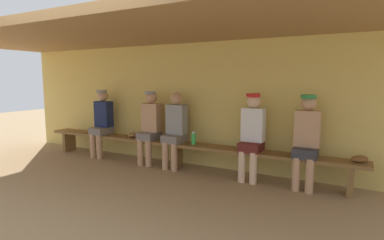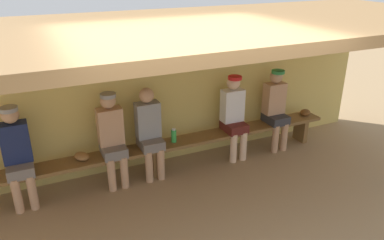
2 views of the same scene
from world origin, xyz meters
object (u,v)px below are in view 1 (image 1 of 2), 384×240
player_rightmost (306,137)px  water_bottle_orange (194,138)px  bench (176,146)px  baseball_glove_tan (133,135)px  baseball_glove_dark_brown (360,159)px  player_in_red (252,132)px  player_near_post (175,127)px  player_in_white (150,124)px  player_leftmost (102,120)px

player_rightmost → water_bottle_orange: (-1.82, -0.00, -0.18)m
bench → baseball_glove_tan: size_ratio=25.00×
baseball_glove_dark_brown → baseball_glove_tan: 3.83m
player_in_red → baseball_glove_dark_brown: 1.50m
player_near_post → water_bottle_orange: player_near_post is taller
player_rightmost → water_bottle_orange: size_ratio=6.23×
player_near_post → player_in_red: player_in_red is taller
player_rightmost → player_in_white: size_ratio=1.00×
player_in_red → player_leftmost: size_ratio=1.00×
bench → baseball_glove_tan: bearing=178.4°
player_in_red → water_bottle_orange: bearing=-179.9°
player_in_red → player_rightmost: bearing=0.0°
player_in_red → water_bottle_orange: (-1.02, -0.00, -0.18)m
player_near_post → baseball_glove_tan: 0.99m
player_near_post → baseball_glove_dark_brown: 2.88m
player_rightmost → player_near_post: bearing=-180.0°
player_in_white → player_near_post: bearing=-0.1°
player_in_red → player_in_white: same height
player_rightmost → baseball_glove_tan: player_rightmost is taller
baseball_glove_dark_brown → water_bottle_orange: bearing=-40.6°
bench → player_in_red: 1.41m
bench → player_in_red: (1.36, 0.00, 0.36)m
bench → water_bottle_orange: bearing=0.4°
bench → player_in_red: bearing=0.1°
bench → player_leftmost: bearing=179.9°
player_leftmost → water_bottle_orange: size_ratio=6.23×
player_rightmost → player_in_red: size_ratio=1.00×
player_in_white → player_rightmost: bearing=0.0°
player_near_post → player_rightmost: bearing=0.0°
player_leftmost → player_in_red: bearing=0.0°
player_near_post → player_in_white: player_in_white is taller
player_in_white → water_bottle_orange: player_in_white is taller
player_in_red → baseball_glove_tan: 2.37m
baseball_glove_tan → player_rightmost: bearing=-116.2°
bench → player_rightmost: bearing=0.1°
player_in_red → baseball_glove_tan: bearing=179.4°
bench → player_in_white: player_in_white is taller
player_leftmost → baseball_glove_dark_brown: size_ratio=5.60×
water_bottle_orange → player_in_white: bearing=179.9°
player_rightmost → baseball_glove_dark_brown: bearing=2.7°
player_leftmost → baseball_glove_dark_brown: bearing=0.4°
water_bottle_orange → baseball_glove_tan: water_bottle_orange is taller
player_rightmost → baseball_glove_tan: bearing=179.6°
player_near_post → water_bottle_orange: 0.41m
baseball_glove_dark_brown → baseball_glove_tan: (-3.83, -0.01, 0.00)m
player_in_white → player_leftmost: 1.19m
player_in_white → baseball_glove_tan: player_in_white is taller
player_in_white → baseball_glove_tan: (-0.43, 0.02, -0.24)m
bench → player_rightmost: player_rightmost is taller
player_in_white → water_bottle_orange: size_ratio=6.23×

